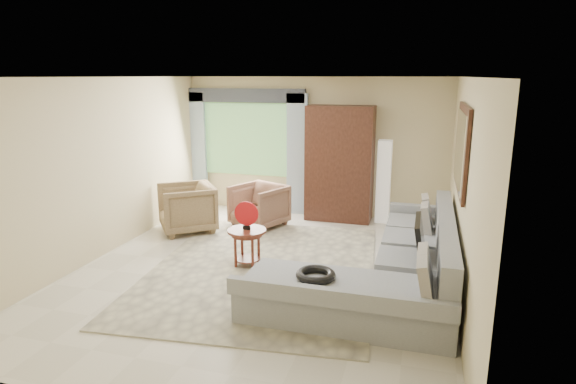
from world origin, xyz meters
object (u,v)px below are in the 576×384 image
(sectional_sofa, at_px, (396,270))
(floor_lamp, at_px, (384,182))
(tv_screen, at_px, (420,239))
(potted_plant, at_px, (199,199))
(armoire, at_px, (340,164))
(coffee_table, at_px, (247,247))
(armchair_right, at_px, (259,206))
(armchair_left, at_px, (187,208))

(sectional_sofa, relative_size, floor_lamp, 2.31)
(tv_screen, distance_m, potted_plant, 5.04)
(tv_screen, relative_size, armoire, 0.35)
(coffee_table, xyz_separation_m, armchair_right, (-0.45, 1.78, 0.10))
(tv_screen, height_order, armoire, armoire)
(sectional_sofa, distance_m, coffee_table, 2.07)
(potted_plant, bearing_deg, tv_screen, -32.25)
(armoire, bearing_deg, floor_lamp, 4.29)
(floor_lamp, bearing_deg, armchair_right, -156.28)
(sectional_sofa, bearing_deg, coffee_table, 172.51)
(armchair_left, height_order, floor_lamp, floor_lamp)
(coffee_table, xyz_separation_m, armoire, (0.82, 2.63, 0.77))
(coffee_table, distance_m, potted_plant, 3.08)
(sectional_sofa, xyz_separation_m, tv_screen, (0.27, -0.00, 0.44))
(sectional_sofa, height_order, tv_screen, tv_screen)
(sectional_sofa, distance_m, armoire, 3.24)
(tv_screen, distance_m, armchair_right, 3.47)
(potted_plant, bearing_deg, sectional_sofa, -33.91)
(armchair_right, xyz_separation_m, floor_lamp, (2.07, 0.91, 0.37))
(tv_screen, height_order, potted_plant, tv_screen)
(armchair_right, distance_m, floor_lamp, 2.30)
(armoire, bearing_deg, armchair_left, -148.79)
(armchair_left, bearing_deg, sectional_sofa, 30.66)
(tv_screen, xyz_separation_m, armchair_right, (-2.77, 2.05, -0.34))
(armchair_left, height_order, armchair_right, armchair_left)
(coffee_table, height_order, potted_plant, coffee_table)
(coffee_table, xyz_separation_m, armchair_left, (-1.55, 1.19, 0.13))
(sectional_sofa, xyz_separation_m, coffee_table, (-2.05, 0.27, 0.00))
(potted_plant, bearing_deg, armoire, 4.64)
(sectional_sofa, relative_size, armchair_left, 3.82)
(armoire, xyz_separation_m, floor_lamp, (0.80, 0.06, -0.30))
(sectional_sofa, bearing_deg, armchair_left, 157.97)
(armoire, bearing_deg, armchair_right, -146.26)
(coffee_table, relative_size, floor_lamp, 0.36)
(armchair_left, bearing_deg, armchair_right, 80.80)
(floor_lamp, bearing_deg, armchair_left, -154.73)
(tv_screen, distance_m, armoire, 3.28)
(coffee_table, distance_m, armchair_left, 1.96)
(potted_plant, bearing_deg, armchair_right, -23.13)
(coffee_table, relative_size, armoire, 0.26)
(coffee_table, xyz_separation_m, potted_plant, (-1.92, 2.40, -0.03))
(armchair_right, distance_m, armoire, 1.67)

